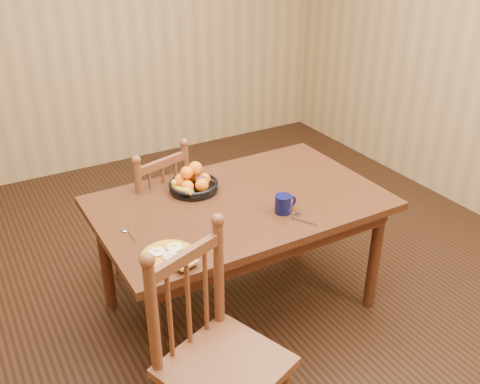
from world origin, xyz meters
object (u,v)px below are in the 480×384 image
chair_far (152,215)px  chair_near (217,358)px  fruit_bowl (193,182)px  dining_table (240,213)px  breakfast_plate (169,255)px  coffee_mug (284,204)px

chair_far → chair_near: size_ratio=0.92×
chair_far → fruit_bowl: chair_far is taller
dining_table → breakfast_plate: breakfast_plate is taller
chair_far → fruit_bowl: size_ratio=3.29×
chair_far → chair_near: (-0.24, -1.34, 0.04)m
dining_table → chair_near: size_ratio=1.54×
dining_table → coffee_mug: (0.14, -0.24, 0.14)m
breakfast_plate → chair_near: bearing=-89.5°
chair_near → chair_far: bearing=60.3°
chair_near → breakfast_plate: size_ratio=3.48×
chair_far → fruit_bowl: bearing=98.8°
chair_far → coffee_mug: chair_far is taller
fruit_bowl → breakfast_plate: bearing=-124.9°
chair_near → fruit_bowl: 1.13m
coffee_mug → dining_table: bearing=119.8°
breakfast_plate → fruit_bowl: fruit_bowl is taller
dining_table → chair_near: (-0.57, -0.78, -0.16)m
dining_table → chair_near: 0.98m
dining_table → chair_far: 0.68m
breakfast_plate → chair_far: bearing=74.8°
chair_near → coffee_mug: (0.70, 0.55, 0.29)m
dining_table → breakfast_plate: bearing=-150.5°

